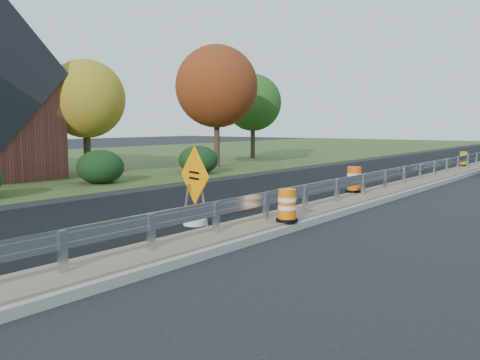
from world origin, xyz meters
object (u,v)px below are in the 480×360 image
Objects in this scene: barrel_median_mid at (354,180)px; caution_sign at (195,205)px; barrel_median_near at (287,206)px; barrel_median_far at (464,159)px.

caution_sign is at bearing -99.48° from barrel_median_mid.
barrel_median_mid reaches higher than barrel_median_near.
caution_sign is 2.54× the size of barrel_median_near.
caution_sign is 2.46m from barrel_median_near.
barrel_median_near is (2.30, 0.87, 0.09)m from caution_sign.
caution_sign is 2.59× the size of barrel_median_far.
barrel_median_far is (-1.10, 21.16, -0.01)m from barrel_median_near.
barrel_median_near is at bearing -87.02° from barrel_median_far.
caution_sign is at bearing -93.12° from barrel_median_far.
barrel_median_near is 6.42m from barrel_median_mid.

